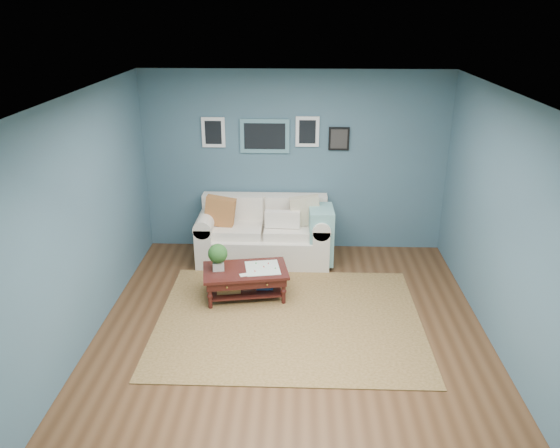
{
  "coord_description": "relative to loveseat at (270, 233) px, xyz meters",
  "views": [
    {
      "loc": [
        0.07,
        -5.36,
        3.52
      ],
      "look_at": [
        -0.16,
        1.0,
        0.96
      ],
      "focal_mm": 35.0,
      "sensor_mm": 36.0,
      "label": 1
    }
  ],
  "objects": [
    {
      "name": "coffee_table",
      "position": [
        -0.3,
        -1.19,
        -0.08
      ],
      "size": [
        1.15,
        0.79,
        0.74
      ],
      "rotation": [
        0.0,
        0.0,
        0.17
      ],
      "color": "black",
      "rests_on": "ground"
    },
    {
      "name": "room_shell",
      "position": [
        0.35,
        -1.97,
        0.95
      ],
      "size": [
        5.0,
        5.02,
        2.7
      ],
      "color": "brown",
      "rests_on": "ground"
    },
    {
      "name": "area_rug",
      "position": [
        0.33,
        -1.73,
        -0.4
      ],
      "size": [
        3.15,
        2.52,
        0.01
      ],
      "primitive_type": "cube",
      "color": "brown",
      "rests_on": "ground"
    },
    {
      "name": "loveseat",
      "position": [
        0.0,
        0.0,
        0.0
      ],
      "size": [
        1.96,
        0.89,
        1.01
      ],
      "color": "white",
      "rests_on": "ground"
    }
  ]
}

